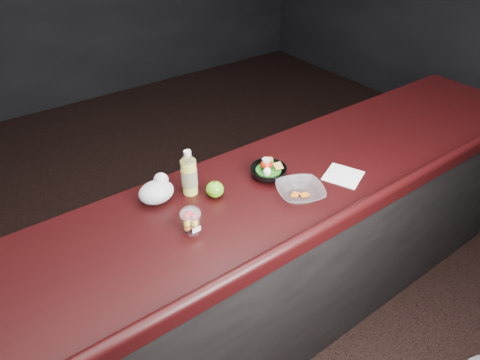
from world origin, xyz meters
name	(u,v)px	position (x,y,z in m)	size (l,w,h in m)	color
room_shell	(289,26)	(0.00, 0.00, 1.83)	(8.00, 8.00, 8.00)	black
counter	(231,285)	(0.00, 0.30, 0.51)	(4.06, 0.71, 1.02)	black
lemonade_bottle	(189,176)	(-0.09, 0.47, 1.11)	(0.07, 0.07, 0.21)	yellow
fruit_cup	(191,220)	(-0.22, 0.25, 1.08)	(0.08, 0.08, 0.12)	white
green_apple	(215,189)	(-0.02, 0.39, 1.06)	(0.08, 0.08, 0.08)	#347A0E
plastic_bag	(157,190)	(-0.23, 0.51, 1.07)	(0.15, 0.13, 0.11)	silver
snack_bowl	(268,171)	(0.26, 0.36, 1.05)	(0.20, 0.20, 0.09)	black
takeout_bowl	(300,192)	(0.28, 0.16, 1.05)	(0.27, 0.27, 0.05)	silver
paper_napkin	(343,176)	(0.55, 0.16, 1.02)	(0.16, 0.16, 0.00)	white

